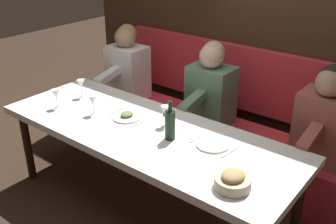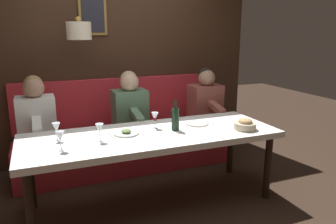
% 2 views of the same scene
% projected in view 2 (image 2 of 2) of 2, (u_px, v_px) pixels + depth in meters
% --- Properties ---
extents(ground_plane, '(12.00, 12.00, 0.00)m').
position_uv_depth(ground_plane, '(153.00, 202.00, 3.34)').
color(ground_plane, '#332319').
extents(dining_table, '(0.90, 2.46, 0.74)m').
position_uv_depth(dining_table, '(152.00, 139.00, 3.18)').
color(dining_table, white).
rests_on(dining_table, ground_plane).
extents(banquette_bench, '(0.52, 2.66, 0.45)m').
position_uv_depth(banquette_bench, '(129.00, 152.00, 4.09)').
color(banquette_bench, red).
rests_on(banquette_bench, ground_plane).
extents(back_wall_panel, '(0.59, 3.86, 2.90)m').
position_uv_depth(back_wall_panel, '(114.00, 57.00, 4.33)').
color(back_wall_panel, '#382316').
rests_on(back_wall_panel, ground_plane).
extents(diner_nearest, '(0.60, 0.40, 0.79)m').
position_uv_depth(diner_nearest, '(205.00, 100.00, 4.33)').
color(diner_nearest, '#934C42').
rests_on(diner_nearest, banquette_bench).
extents(diner_near, '(0.60, 0.40, 0.79)m').
position_uv_depth(diner_near, '(130.00, 106.00, 3.95)').
color(diner_near, '#567A5B').
rests_on(diner_near, banquette_bench).
extents(diner_middle, '(0.60, 0.40, 0.79)m').
position_uv_depth(diner_middle, '(36.00, 114.00, 3.56)').
color(diner_middle, white).
rests_on(diner_middle, banquette_bench).
extents(place_setting_0, '(0.24, 0.31, 0.01)m').
position_uv_depth(place_setting_0, '(197.00, 124.00, 3.46)').
color(place_setting_0, silver).
rests_on(place_setting_0, dining_table).
extents(place_setting_1, '(0.24, 0.31, 0.05)m').
position_uv_depth(place_setting_1, '(126.00, 133.00, 3.12)').
color(place_setting_1, silver).
rests_on(place_setting_1, dining_table).
extents(wine_glass_0, '(0.07, 0.07, 0.16)m').
position_uv_depth(wine_glass_0, '(100.00, 129.00, 2.89)').
color(wine_glass_0, silver).
rests_on(wine_glass_0, dining_table).
extents(wine_glass_1, '(0.07, 0.07, 0.16)m').
position_uv_depth(wine_glass_1, '(56.00, 128.00, 2.92)').
color(wine_glass_1, silver).
rests_on(wine_glass_1, dining_table).
extents(wine_glass_2, '(0.07, 0.07, 0.16)m').
position_uv_depth(wine_glass_2, '(155.00, 117.00, 3.30)').
color(wine_glass_2, silver).
rests_on(wine_glass_2, dining_table).
extents(wine_glass_3, '(0.07, 0.07, 0.16)m').
position_uv_depth(wine_glass_3, '(60.00, 137.00, 2.67)').
color(wine_glass_3, silver).
rests_on(wine_glass_3, dining_table).
extents(wine_bottle, '(0.08, 0.08, 0.30)m').
position_uv_depth(wine_bottle, '(175.00, 119.00, 3.23)').
color(wine_bottle, black).
rests_on(wine_bottle, dining_table).
extents(bread_bowl, '(0.22, 0.22, 0.12)m').
position_uv_depth(bread_bowl, '(245.00, 125.00, 3.27)').
color(bread_bowl, beige).
rests_on(bread_bowl, dining_table).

